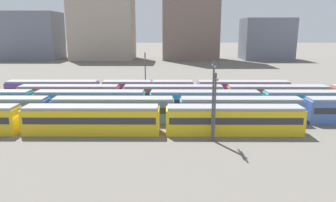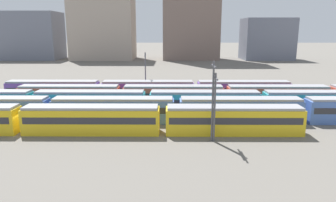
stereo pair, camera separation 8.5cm
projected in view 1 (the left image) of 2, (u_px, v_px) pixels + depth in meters
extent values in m
plane|color=#666059|center=(44.00, 113.00, 51.86)|extent=(600.00, 600.00, 0.00)
cube|color=yellow|center=(92.00, 121.00, 41.28)|extent=(18.00, 3.00, 3.40)
cube|color=#2D2D33|center=(92.00, 118.00, 41.19)|extent=(17.20, 3.06, 0.90)
cube|color=#939399|center=(91.00, 107.00, 40.86)|extent=(17.60, 2.70, 0.35)
cube|color=yellow|center=(234.00, 121.00, 41.17)|extent=(18.00, 3.00, 3.40)
cube|color=#2D2D33|center=(234.00, 118.00, 41.08)|extent=(17.20, 3.06, 0.90)
cube|color=#939399|center=(234.00, 107.00, 40.76)|extent=(17.60, 2.70, 0.35)
cube|color=#4C70BC|center=(114.00, 111.00, 46.34)|extent=(18.00, 3.00, 3.40)
cube|color=#2D2D33|center=(114.00, 108.00, 46.25)|extent=(17.20, 3.06, 0.90)
cube|color=#939399|center=(113.00, 99.00, 45.92)|extent=(17.60, 2.70, 0.35)
cube|color=#4C70BC|center=(240.00, 111.00, 46.23)|extent=(18.00, 3.00, 3.40)
cube|color=#2D2D33|center=(240.00, 108.00, 46.14)|extent=(17.20, 3.06, 0.90)
cube|color=#939399|center=(241.00, 99.00, 45.81)|extent=(17.60, 2.70, 0.35)
cube|color=teal|center=(91.00, 103.00, 51.43)|extent=(18.00, 3.00, 3.40)
cube|color=#2D2D33|center=(91.00, 101.00, 51.34)|extent=(17.20, 3.06, 0.90)
cube|color=#939399|center=(90.00, 92.00, 51.02)|extent=(17.60, 2.70, 0.35)
cube|color=teal|center=(204.00, 103.00, 51.33)|extent=(18.00, 3.00, 3.40)
cube|color=#2D2D33|center=(204.00, 101.00, 51.24)|extent=(17.20, 3.06, 0.90)
cube|color=#939399|center=(205.00, 92.00, 50.91)|extent=(17.60, 2.70, 0.35)
cube|color=teal|center=(319.00, 103.00, 51.22)|extent=(18.00, 3.00, 3.40)
cube|color=#2D2D33|center=(319.00, 101.00, 51.13)|extent=(17.20, 3.06, 0.90)
cube|color=#939399|center=(320.00, 92.00, 50.80)|extent=(17.60, 2.70, 0.35)
cube|color=#BC4C38|center=(70.00, 96.00, 56.53)|extent=(18.00, 3.00, 3.40)
cube|color=#2D2D33|center=(70.00, 94.00, 56.44)|extent=(17.20, 3.06, 0.90)
cube|color=#939399|center=(69.00, 86.00, 56.11)|extent=(17.60, 2.70, 0.35)
cube|color=#BC4C38|center=(173.00, 96.00, 56.43)|extent=(18.00, 3.00, 3.40)
cube|color=#2D2D33|center=(173.00, 94.00, 56.33)|extent=(17.20, 3.06, 0.90)
cube|color=#939399|center=(173.00, 86.00, 56.01)|extent=(17.60, 2.70, 0.35)
cube|color=#BC4C38|center=(277.00, 97.00, 56.32)|extent=(18.00, 3.00, 3.40)
cube|color=#2D2D33|center=(277.00, 94.00, 56.23)|extent=(17.20, 3.06, 0.90)
cube|color=#939399|center=(278.00, 86.00, 55.90)|extent=(17.60, 2.70, 0.35)
cube|color=#6B429E|center=(53.00, 91.00, 61.63)|extent=(18.00, 3.00, 3.40)
cube|color=#2D2D33|center=(53.00, 89.00, 61.54)|extent=(17.20, 3.06, 0.90)
cube|color=#939399|center=(52.00, 82.00, 61.21)|extent=(17.60, 2.70, 0.35)
cube|color=#6B429E|center=(148.00, 91.00, 61.52)|extent=(18.00, 3.00, 3.40)
cube|color=#2D2D33|center=(148.00, 89.00, 61.43)|extent=(17.20, 3.06, 0.90)
cube|color=#939399|center=(148.00, 82.00, 61.10)|extent=(17.60, 2.70, 0.35)
cube|color=#6B429E|center=(243.00, 91.00, 61.41)|extent=(18.00, 3.00, 3.40)
cube|color=#2D2D33|center=(243.00, 89.00, 61.32)|extent=(17.20, 3.06, 0.90)
cube|color=#939399|center=(244.00, 82.00, 61.00)|extent=(17.60, 2.70, 0.35)
cylinder|color=#4C4C51|center=(215.00, 108.00, 37.71)|extent=(0.24, 0.24, 8.54)
cube|color=#47474C|center=(216.00, 78.00, 36.90)|extent=(0.16, 3.20, 0.16)
cylinder|color=#4C4C51|center=(145.00, 75.00, 63.92)|extent=(0.24, 0.24, 9.10)
cube|color=#47474C|center=(145.00, 55.00, 63.04)|extent=(0.16, 3.20, 0.16)
cylinder|color=#4C4C51|center=(213.00, 102.00, 37.67)|extent=(0.24, 0.24, 9.94)
cube|color=#47474C|center=(214.00, 66.00, 36.70)|extent=(0.16, 3.20, 0.16)
cube|color=slate|center=(28.00, 36.00, 145.63)|extent=(28.90, 18.00, 21.83)
cube|color=#A89989|center=(103.00, 22.00, 144.00)|extent=(28.31, 20.49, 34.62)
cube|color=slate|center=(266.00, 39.00, 145.32)|extent=(22.42, 16.94, 18.91)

